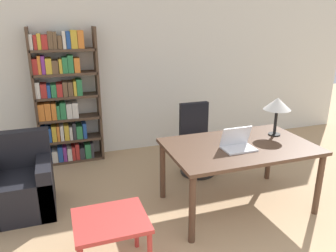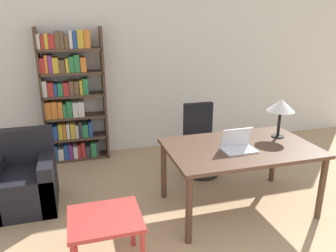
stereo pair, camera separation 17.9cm
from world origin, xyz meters
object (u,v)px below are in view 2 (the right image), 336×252
Objects in this scene: armchair at (24,182)px; bookshelf at (70,99)px; office_chair at (200,143)px; side_table_blue at (105,225)px; desk at (240,153)px; table_lamp at (281,106)px; laptop at (238,146)px.

armchair is 0.44× the size of bookshelf.
office_chair is at bearing 7.02° from armchair.
armchair reaches higher than side_table_blue.
bookshelf is at bearing 150.43° from office_chair.
desk reaches higher than side_table_blue.
armchair is at bearing 163.21° from desk.
bookshelf is at bearing 95.13° from side_table_blue.
desk is at bearing -164.99° from table_lamp.
desk is at bearing 47.41° from laptop.
side_table_blue is at bearing -161.61° from laptop.
laptop is 0.57× the size of side_table_blue.
armchair is at bearing 122.01° from side_table_blue.
laptop is 1.63m from side_table_blue.
bookshelf is (-0.23, 2.60, 0.53)m from side_table_blue.
desk is 1.05m from office_chair.
office_chair is 0.49× the size of bookshelf.
laptop is 2.73m from bookshelf.
bookshelf is (0.59, 1.28, 0.67)m from armchair.
bookshelf reaches higher than laptop.
office_chair is 1.62× the size of side_table_blue.
laptop reaches higher than desk.
bookshelf is (-1.75, 0.99, 0.53)m from office_chair.
laptop is at bearing -159.63° from table_lamp.
desk is at bearing 20.43° from side_table_blue.
table_lamp reaches higher than office_chair.
office_chair is at bearing 89.56° from laptop.
table_lamp is 0.52× the size of armchair.
side_table_blue is (-1.59, -0.59, -0.24)m from desk.
office_chair reaches higher than armchair.
bookshelf reaches higher than side_table_blue.
side_table_blue is (-2.17, -0.75, -0.71)m from table_lamp.
laptop reaches higher than armchair.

